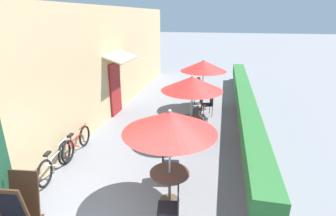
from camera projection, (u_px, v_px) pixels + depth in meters
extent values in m
cube|color=#D6B784|center=(117.00, 60.00, 10.96)|extent=(0.24, 14.59, 4.20)
cube|color=maroon|center=(115.00, 89.00, 10.61)|extent=(0.08, 0.96, 2.10)
cube|color=beige|center=(121.00, 57.00, 10.11)|extent=(0.78, 1.80, 0.30)
cube|color=gray|center=(243.00, 112.00, 10.47)|extent=(0.44, 13.59, 0.45)
cube|color=#2D6B33|center=(245.00, 100.00, 10.30)|extent=(0.60, 12.91, 0.56)
cylinder|color=brown|center=(170.00, 200.00, 5.79)|extent=(0.44, 0.44, 0.02)
cylinder|color=brown|center=(170.00, 187.00, 5.67)|extent=(0.06, 0.06, 0.71)
cylinder|color=brown|center=(170.00, 173.00, 5.55)|extent=(0.85, 0.85, 0.02)
cylinder|color=#B7B7BC|center=(170.00, 160.00, 5.45)|extent=(0.04, 0.04, 2.06)
cone|color=red|center=(170.00, 122.00, 5.16)|extent=(1.92, 1.92, 0.44)
sphere|color=#B7B7BC|center=(170.00, 111.00, 5.08)|extent=(0.07, 0.07, 0.07)
cube|color=black|center=(168.00, 208.00, 4.92)|extent=(0.46, 0.46, 0.04)
cube|color=black|center=(178.00, 199.00, 4.85)|extent=(0.09, 0.38, 0.42)
cylinder|color=black|center=(159.00, 211.00, 5.18)|extent=(0.02, 0.02, 0.45)
cylinder|color=black|center=(178.00, 211.00, 5.16)|extent=(0.02, 0.02, 0.45)
cube|color=black|center=(171.00, 165.00, 6.36)|extent=(0.46, 0.46, 0.04)
cube|color=black|center=(163.00, 157.00, 6.30)|extent=(0.09, 0.38, 0.42)
cylinder|color=black|center=(178.00, 177.00, 6.26)|extent=(0.02, 0.02, 0.45)
cylinder|color=black|center=(178.00, 169.00, 6.60)|extent=(0.02, 0.02, 0.45)
cylinder|color=black|center=(163.00, 177.00, 6.28)|extent=(0.02, 0.02, 0.45)
cylinder|color=black|center=(164.00, 168.00, 6.61)|extent=(0.02, 0.02, 0.45)
cylinder|color=brown|center=(190.00, 139.00, 8.66)|extent=(0.44, 0.44, 0.02)
cylinder|color=brown|center=(191.00, 129.00, 8.54)|extent=(0.06, 0.06, 0.71)
cylinder|color=brown|center=(191.00, 119.00, 8.42)|extent=(0.85, 0.85, 0.02)
cylinder|color=#B7B7BC|center=(191.00, 110.00, 8.32)|extent=(0.04, 0.04, 2.06)
cone|color=red|center=(192.00, 84.00, 8.03)|extent=(1.92, 1.92, 0.44)
sphere|color=#B7B7BC|center=(192.00, 76.00, 7.95)|extent=(0.07, 0.07, 0.07)
cube|color=black|center=(200.00, 119.00, 9.13)|extent=(0.51, 0.51, 0.04)
cube|color=black|center=(196.00, 113.00, 9.15)|extent=(0.15, 0.37, 0.42)
cylinder|color=black|center=(203.00, 128.00, 8.97)|extent=(0.02, 0.02, 0.45)
cylinder|color=black|center=(207.00, 124.00, 9.26)|extent=(0.02, 0.02, 0.45)
cylinder|color=black|center=(193.00, 126.00, 9.15)|extent=(0.02, 0.02, 0.45)
cylinder|color=black|center=(198.00, 122.00, 9.44)|extent=(0.02, 0.02, 0.45)
cube|color=black|center=(179.00, 135.00, 7.90)|extent=(0.51, 0.51, 0.04)
cube|color=black|center=(185.00, 130.00, 7.74)|extent=(0.15, 0.37, 0.42)
cylinder|color=black|center=(177.00, 139.00, 8.20)|extent=(0.02, 0.02, 0.45)
cylinder|color=black|center=(171.00, 143.00, 7.91)|extent=(0.02, 0.02, 0.45)
cylinder|color=black|center=(187.00, 141.00, 8.03)|extent=(0.02, 0.02, 0.45)
cylinder|color=black|center=(182.00, 146.00, 7.74)|extent=(0.02, 0.02, 0.45)
cylinder|color=#232328|center=(190.00, 118.00, 8.31)|extent=(0.07, 0.07, 0.09)
cylinder|color=brown|center=(202.00, 109.00, 11.45)|extent=(0.44, 0.44, 0.02)
cylinder|color=brown|center=(202.00, 101.00, 11.33)|extent=(0.06, 0.06, 0.71)
cylinder|color=brown|center=(202.00, 93.00, 11.21)|extent=(0.85, 0.85, 0.02)
cylinder|color=#B7B7BC|center=(203.00, 86.00, 11.11)|extent=(0.04, 0.04, 2.06)
cone|color=red|center=(204.00, 66.00, 10.82)|extent=(1.92, 1.92, 0.44)
sphere|color=#B7B7BC|center=(204.00, 60.00, 10.74)|extent=(0.07, 0.07, 0.07)
cube|color=black|center=(198.00, 94.00, 12.02)|extent=(0.51, 0.51, 0.04)
cube|color=black|center=(194.00, 90.00, 11.92)|extent=(0.16, 0.37, 0.42)
cylinder|color=black|center=(202.00, 100.00, 11.95)|extent=(0.02, 0.02, 0.45)
cylinder|color=black|center=(200.00, 97.00, 12.28)|extent=(0.02, 0.02, 0.45)
cylinder|color=black|center=(195.00, 100.00, 11.90)|extent=(0.02, 0.02, 0.45)
cylinder|color=black|center=(193.00, 98.00, 12.24)|extent=(0.02, 0.02, 0.45)
cylinder|color=#23232D|center=(202.00, 99.00, 12.04)|extent=(0.11, 0.11, 0.47)
cylinder|color=#23232D|center=(201.00, 98.00, 12.19)|extent=(0.11, 0.11, 0.47)
cube|color=#23232D|center=(200.00, 92.00, 12.00)|extent=(0.44, 0.40, 0.12)
cube|color=#4C8456|center=(198.00, 87.00, 11.90)|extent=(0.32, 0.39, 0.50)
sphere|color=#A87556|center=(198.00, 79.00, 11.78)|extent=(0.20, 0.20, 0.20)
cube|color=black|center=(207.00, 105.00, 10.59)|extent=(0.51, 0.51, 0.04)
cube|color=black|center=(212.00, 100.00, 10.54)|extent=(0.16, 0.37, 0.42)
cylinder|color=black|center=(201.00, 109.00, 10.81)|extent=(0.02, 0.02, 0.45)
cylinder|color=black|center=(203.00, 112.00, 10.48)|extent=(0.02, 0.02, 0.45)
cylinder|color=black|center=(210.00, 108.00, 10.86)|extent=(0.02, 0.02, 0.45)
cylinder|color=black|center=(212.00, 111.00, 10.52)|extent=(0.02, 0.02, 0.45)
cylinder|color=teal|center=(200.00, 91.00, 11.27)|extent=(0.07, 0.07, 0.09)
torus|color=black|center=(64.00, 153.00, 7.15)|extent=(0.14, 0.67, 0.67)
torus|color=black|center=(45.00, 173.00, 6.20)|extent=(0.14, 0.67, 0.67)
cylinder|color=silver|center=(54.00, 156.00, 6.61)|extent=(0.13, 0.78, 0.04)
cylinder|color=silver|center=(52.00, 165.00, 6.50)|extent=(0.11, 0.58, 0.38)
cylinder|color=silver|center=(48.00, 158.00, 6.32)|extent=(0.04, 0.04, 0.24)
cube|color=black|center=(47.00, 154.00, 6.28)|extent=(0.12, 0.23, 0.05)
cylinder|color=silver|center=(62.00, 142.00, 6.99)|extent=(0.08, 0.46, 0.03)
torus|color=black|center=(85.00, 136.00, 8.16)|extent=(0.09, 0.65, 0.65)
torus|color=black|center=(68.00, 152.00, 7.23)|extent=(0.09, 0.65, 0.65)
cylinder|color=#B21E1E|center=(76.00, 138.00, 7.63)|extent=(0.08, 0.79, 0.04)
cylinder|color=#B21E1E|center=(74.00, 145.00, 7.52)|extent=(0.07, 0.58, 0.38)
cylinder|color=#B21E1E|center=(71.00, 139.00, 7.34)|extent=(0.04, 0.04, 0.23)
cube|color=black|center=(70.00, 135.00, 7.31)|extent=(0.11, 0.22, 0.05)
cylinder|color=#B21E1E|center=(83.00, 126.00, 8.01)|extent=(0.05, 0.46, 0.03)
cube|color=#422819|center=(24.00, 195.00, 5.21)|extent=(0.63, 0.30, 1.01)
cube|color=black|center=(25.00, 193.00, 5.22)|extent=(0.52, 0.22, 0.76)
cube|color=#422819|center=(11.00, 209.00, 4.83)|extent=(0.63, 0.30, 1.01)
cube|color=black|center=(10.00, 208.00, 4.80)|extent=(0.52, 0.22, 0.76)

